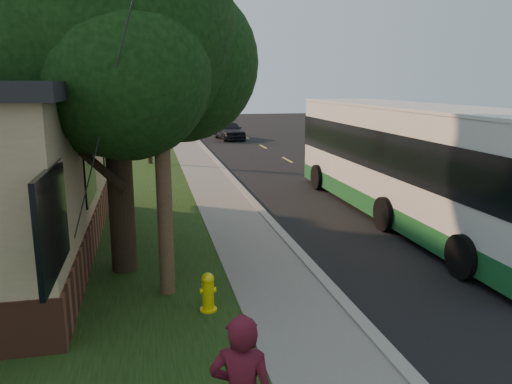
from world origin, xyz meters
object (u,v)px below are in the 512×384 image
Objects in this scene: utility_pole at (158,60)px; bare_tree_near at (149,124)px; leafy_tree at (113,36)px; traffic_signal at (196,96)px; distant_car at (229,130)px; fire_hydrant at (208,292)px; transit_bus at (413,159)px; dumpster at (5,184)px; bare_tree_far at (155,113)px.

utility_pole is 2.11× the size of bare_tree_near.
traffic_signal is at bearing 81.53° from leafy_tree.
leafy_tree is 1.81× the size of bare_tree_near.
utility_pole is 2.16× the size of distant_car.
leafy_tree is 15.66m from bare_tree_near.
leafy_tree reaches higher than bare_tree_near.
traffic_signal is at bearing 104.74° from distant_car.
utility_pole is at bearing 125.38° from fire_hydrant.
leafy_tree is 9.59m from transit_bus.
bare_tree_near is at bearing 58.56° from dumpster.
utility_pole is at bearing -108.04° from distant_car.
fire_hydrant is at bearing -142.86° from transit_bus.
bare_tree_near is 0.33× the size of transit_bus.
dumpster is (-5.00, -8.19, -1.38)m from bare_tree_near.
bare_tree_near is at bearing 92.86° from fire_hydrant.
utility_pole reaches higher than dumpster.
bare_tree_near reaches higher than bare_tree_far.
utility_pole is 9.29m from transit_bus.
transit_bus is at bearing -73.22° from bare_tree_far.
bare_tree_far is (1.17, 27.35, -3.16)m from leafy_tree.
traffic_signal reaches higher than transit_bus.
bare_tree_far reaches higher than distant_car.
utility_pole is at bearing -90.60° from bare_tree_far.
traffic_signal is 2.91× the size of dumpster.
traffic_signal is 1.31× the size of distant_car.
traffic_signal is at bearing 48.81° from bare_tree_far.
transit_bus is at bearing 29.25° from utility_pole.
transit_bus reaches higher than dumpster.
bare_tree_near is (-0.19, 17.01, -2.48)m from utility_pole.
utility_pole reaches higher than bare_tree_near.
fire_hydrant is at bearing -89.24° from bare_tree_far.
fire_hydrant is 4.37m from utility_pole.
fire_hydrant is 0.18× the size of bare_tree_far.
leafy_tree is 31.76m from traffic_signal.
dumpster is (-5.90, 9.81, 0.34)m from fire_hydrant.
bare_tree_far is 25.77m from transit_bus.
bare_tree_near reaches higher than distant_car.
distant_car is at bearing 60.06° from dumpster.
traffic_signal is (4.00, 16.00, 1.01)m from bare_tree_near.
traffic_signal is at bearing 97.82° from transit_bus.
fire_hydrant is 0.39× the size of dumpster.
bare_tree_near is 1.03× the size of distant_car.
dumpster is (-5.20, 8.82, -3.86)m from utility_pole.
bare_tree_near is 2.28× the size of dumpster.
bare_tree_far is 5.44m from traffic_signal.
distant_car is at bearing 75.78° from leafy_tree.
bare_tree_near is (-0.90, 18.00, 1.72)m from fire_hydrant.
bare_tree_far is at bearing 106.78° from transit_bus.
leafy_tree is at bearing -58.84° from dumpster.
fire_hydrant is at bearing -87.14° from bare_tree_near.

